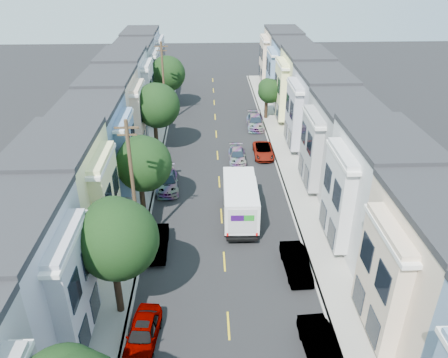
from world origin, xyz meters
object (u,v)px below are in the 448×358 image
tree_b (116,240)px  tree_e (167,74)px  parked_right_a (321,348)px  parked_right_d (255,122)px  tree_c (143,164)px  parked_right_c (263,151)px  utility_pole_far (164,84)px  lead_sedan (237,156)px  parked_left_b (143,333)px  utility_pole_near (133,187)px  fedex_truck (240,200)px  parked_left_d (167,181)px  tree_d (157,106)px  tree_far_r (269,91)px  parked_right_b (296,263)px  parked_left_c (157,243)px

tree_b → tree_e: size_ratio=1.07×
parked_right_a → parked_right_d: size_ratio=0.92×
tree_c → parked_right_d: bearing=59.7°
parked_right_a → parked_right_c: 26.07m
utility_pole_far → tree_e: bearing=90.0°
tree_c → lead_sedan: 13.28m
parked_left_b → utility_pole_near: bearing=104.5°
parked_right_a → parked_right_c: bearing=86.2°
tree_e → tree_c: bearing=-90.0°
tree_e → parked_left_b: (1.40, -40.39, -4.23)m
utility_pole_near → parked_right_a: 15.95m
fedex_truck → parked_right_a: 14.37m
tree_b → parked_left_d: tree_b is taller
tree_d → parked_right_c: tree_d is taller
parked_right_c → parked_right_d: bearing=91.0°
parked_right_c → parked_right_d: parked_right_d is taller
utility_pole_far → lead_sedan: 14.85m
tree_e → lead_sedan: 19.23m
tree_c → tree_b: bearing=-90.0°
tree_d → parked_left_d: 9.46m
tree_e → tree_far_r: (13.20, -4.24, -1.27)m
tree_far_r → parked_left_d: tree_far_r is taller
tree_b → parked_right_b: size_ratio=1.82×
tree_e → parked_right_a: (11.20, -41.82, -4.21)m
tree_far_r → parked_right_a: size_ratio=1.19×
tree_e → parked_right_a: tree_e is taller
tree_c → parked_right_c: (11.20, 10.64, -3.90)m
tree_e → parked_right_d: tree_e is taller
tree_b → fedex_truck: size_ratio=1.13×
tree_b → tree_c: 11.57m
lead_sedan → parked_right_c: bearing=20.1°
parked_left_d → parked_right_c: 11.82m
tree_e → tree_d: bearing=-90.0°
parked_left_c → tree_d: bearing=93.8°
parked_left_d → parked_right_d: bearing=51.2°
tree_d → parked_left_b: size_ratio=1.75×
lead_sedan → parked_left_b: (-6.91, -23.60, 0.10)m
utility_pole_far → parked_left_d: (1.40, -17.00, -4.42)m
fedex_truck → parked_left_d: bearing=140.4°
fedex_truck → tree_d: bearing=120.9°
utility_pole_far → parked_left_c: (1.40, -26.50, -4.45)m
tree_b → tree_d: 23.74m
tree_far_r → tree_d: bearing=-143.0°
fedex_truck → tree_b: bearing=-126.6°
tree_e → parked_left_d: bearing=-86.4°
tree_b → lead_sedan: size_ratio=1.92×
parked_left_b → parked_right_d: size_ratio=0.91×
tree_d → tree_far_r: (13.20, 9.93, -1.61)m
parked_right_a → parked_right_c: size_ratio=1.00×
parked_left_b → parked_right_a: parked_right_a is taller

